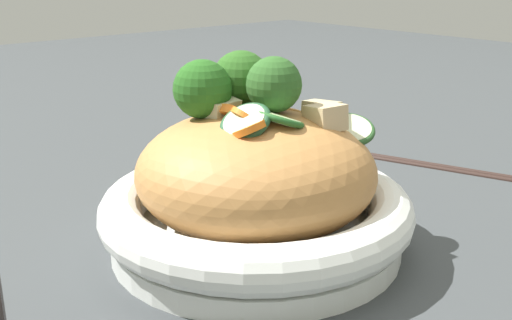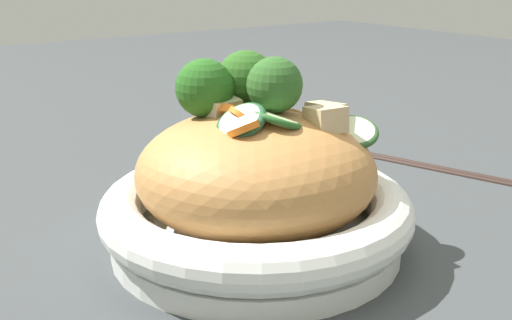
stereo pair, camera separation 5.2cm
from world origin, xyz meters
TOP-DOWN VIEW (x-y plane):
  - ground_plane at (0.00, 0.00)m, footprint 3.00×3.00m
  - serving_bowl at (0.00, 0.00)m, footprint 0.27×0.27m
  - noodle_heap at (0.00, -0.00)m, footprint 0.20×0.20m
  - broccoli_florets at (0.03, -0.01)m, footprint 0.12×0.11m
  - carrot_coins at (-0.01, 0.02)m, footprint 0.07×0.04m
  - zucchini_slices at (-0.03, -0.01)m, footprint 0.08×0.15m
  - chicken_chunks at (0.00, -0.03)m, footprint 0.13×0.11m
  - chopsticks_pair at (0.04, -0.30)m, footprint 0.22×0.09m

SIDE VIEW (x-z plane):
  - ground_plane at x=0.00m, z-range 0.00..0.00m
  - chopsticks_pair at x=0.04m, z-range 0.00..0.01m
  - serving_bowl at x=0.00m, z-range 0.00..0.06m
  - noodle_heap at x=0.00m, z-range 0.01..0.13m
  - zucchini_slices at x=-0.03m, z-range 0.09..0.14m
  - chicken_chunks at x=0.00m, z-range 0.10..0.13m
  - carrot_coins at x=-0.01m, z-range 0.11..0.13m
  - broccoli_florets at x=0.03m, z-range 0.11..0.17m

